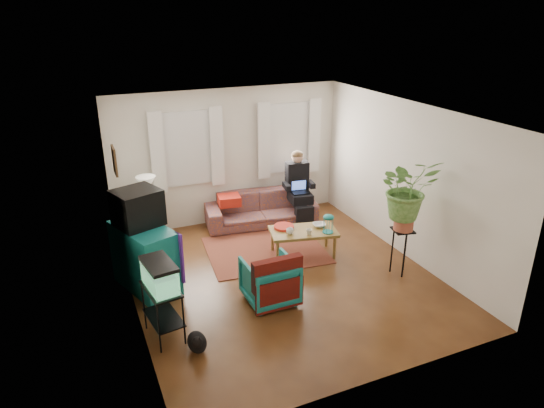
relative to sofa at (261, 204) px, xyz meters
name	(u,v)px	position (x,y,z in m)	size (l,w,h in m)	color
floor	(282,277)	(-0.47, -2.05, -0.42)	(4.50, 5.00, 0.01)	#4F2B14
ceiling	(284,113)	(-0.47, -2.05, 2.18)	(4.50, 5.00, 0.01)	white
wall_back	(228,157)	(-0.47, 0.45, 0.88)	(4.50, 0.01, 2.60)	silver
wall_front	(383,282)	(-0.47, -4.55, 0.88)	(4.50, 0.01, 2.60)	silver
wall_left	(126,226)	(-2.72, -2.05, 0.88)	(0.01, 5.00, 2.60)	silver
wall_right	(407,181)	(1.78, -2.05, 0.88)	(0.01, 5.00, 2.60)	silver
window_left	(187,149)	(-1.27, 0.43, 1.13)	(1.08, 0.04, 1.38)	white
window_right	(288,138)	(0.78, 0.43, 1.13)	(1.08, 0.04, 1.38)	white
curtains_left	(188,150)	(-1.27, 0.35, 1.13)	(1.36, 0.06, 1.50)	white
curtains_right	(290,139)	(0.78, 0.35, 1.13)	(1.36, 0.06, 1.50)	white
picture_frame	(115,161)	(-2.69, -1.20, 1.53)	(0.04, 0.32, 0.40)	#3D2616
area_rug	(265,250)	(-0.36, -1.10, -0.41)	(2.00, 1.60, 0.01)	brown
sofa	(261,204)	(0.00, 0.00, 0.00)	(2.13, 0.84, 0.83)	brown
seated_person	(298,190)	(0.76, -0.11, 0.22)	(0.53, 0.65, 1.27)	black
side_table	(151,226)	(-2.12, 0.02, -0.09)	(0.45, 0.45, 0.66)	#402118
table_lamp	(147,194)	(-2.12, 0.02, 0.53)	(0.34, 0.34, 0.60)	white
dresser	(145,258)	(-2.46, -1.50, 0.09)	(0.56, 1.11, 1.00)	#105C64
crt_tv	(137,208)	(-2.48, -1.38, 0.85)	(0.61, 0.56, 0.53)	black
aquarium_stand	(163,313)	(-2.47, -2.79, -0.06)	(0.36, 0.64, 0.72)	black
aquarium	(160,275)	(-2.47, -2.79, 0.49)	(0.32, 0.58, 0.38)	#7FD899
black_cat	(197,340)	(-2.17, -3.23, -0.26)	(0.23, 0.36, 0.30)	black
armchair	(270,279)	(-0.91, -2.56, -0.06)	(0.70, 0.66, 0.72)	navy
serape_throw	(278,279)	(-0.90, -2.84, 0.09)	(0.72, 0.17, 0.59)	#9E0A0A
coffee_table	(303,242)	(0.17, -1.50, -0.18)	(1.12, 0.61, 0.46)	brown
cup_a	(290,231)	(-0.10, -1.54, 0.10)	(0.13, 0.13, 0.10)	white
cup_b	(309,232)	(0.18, -1.69, 0.09)	(0.10, 0.10, 0.10)	beige
bowl	(319,225)	(0.49, -1.47, 0.07)	(0.22, 0.22, 0.05)	white
snack_tray	(284,227)	(-0.09, -1.28, 0.07)	(0.34, 0.34, 0.04)	#B21414
birdcage	(328,223)	(0.51, -1.73, 0.21)	(0.18, 0.18, 0.32)	#115B6B
plant_stand	(400,252)	(1.29, -2.67, -0.03)	(0.32, 0.32, 0.77)	black
potted_plant	(406,198)	(1.29, -2.67, 0.88)	(0.87, 0.76, 0.97)	#599947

